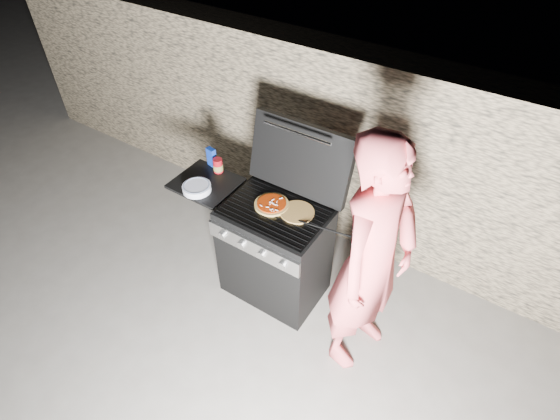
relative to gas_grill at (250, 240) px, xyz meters
The scene contains 10 objects.
ground 0.52m from the gas_grill, ahead, with size 50.00×50.00×0.00m, color #656059.
stone_wall 1.17m from the gas_grill, 76.61° to the left, with size 8.00×0.35×1.80m, color tan.
gas_grill is the anchor object (origin of this frame).
pizza_topped 0.51m from the gas_grill, 12.96° to the left, with size 0.26×0.26×0.03m, color #B8754B, non-canonical shape.
pizza_plain 0.62m from the gas_grill, 11.29° to the left, with size 0.26×0.26×0.01m, color tan.
sauce_jar 0.68m from the gas_grill, 158.26° to the left, with size 0.08×0.08×0.12m, color maroon.
blue_carton 0.77m from the gas_grill, 158.16° to the left, with size 0.08×0.04×0.17m, color navy.
plate_stack 0.63m from the gas_grill, 163.46° to the right, with size 0.23×0.23×0.05m, color white.
person 1.20m from the gas_grill, ahead, with size 0.70×0.46×1.92m, color #D95359.
tongs 0.84m from the gas_grill, ahead, with size 0.01×0.01×0.51m, color black.
Camera 1 is at (1.35, -2.00, 3.11)m, focal length 28.00 mm.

